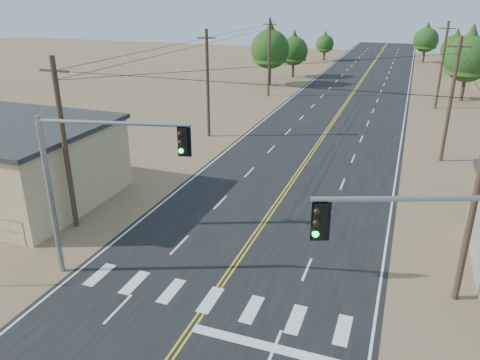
% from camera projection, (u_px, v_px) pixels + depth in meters
% --- Properties ---
extents(road, '(15.00, 200.00, 0.02)m').
position_uv_depth(road, '(311.00, 154.00, 40.51)').
color(road, black).
rests_on(road, ground).
extents(utility_pole_left_near, '(1.80, 0.30, 10.00)m').
position_uv_depth(utility_pole_left_near, '(65.00, 144.00, 26.24)').
color(utility_pole_left_near, '#4C3826').
rests_on(utility_pole_left_near, ground).
extents(utility_pole_left_mid, '(1.80, 0.30, 10.00)m').
position_uv_depth(utility_pole_left_mid, '(208.00, 83.00, 43.66)').
color(utility_pole_left_mid, '#4C3826').
rests_on(utility_pole_left_mid, ground).
extents(utility_pole_left_far, '(1.80, 0.30, 10.00)m').
position_uv_depth(utility_pole_left_far, '(269.00, 57.00, 61.09)').
color(utility_pole_left_far, '#4C3826').
rests_on(utility_pole_left_far, ground).
extents(utility_pole_right_near, '(1.80, 0.30, 10.00)m').
position_uv_depth(utility_pole_right_near, '(475.00, 196.00, 19.59)').
color(utility_pole_right_near, '#4C3826').
rests_on(utility_pole_right_near, ground).
extents(utility_pole_right_mid, '(1.80, 0.30, 10.00)m').
position_uv_depth(utility_pole_right_mid, '(451.00, 100.00, 37.01)').
color(utility_pole_right_mid, '#4C3826').
rests_on(utility_pole_right_mid, ground).
extents(utility_pole_right_far, '(1.80, 0.30, 10.00)m').
position_uv_depth(utility_pole_right_far, '(442.00, 65.00, 54.44)').
color(utility_pole_right_far, '#4C3826').
rests_on(utility_pole_right_far, ground).
extents(signal_mast_left, '(6.88, 1.80, 8.01)m').
position_uv_depth(signal_mast_left, '(88.00, 172.00, 21.35)').
color(signal_mast_left, gray).
rests_on(signal_mast_left, ground).
extents(signal_mast_right, '(6.13, 2.58, 7.71)m').
position_uv_depth(signal_mast_right, '(452.00, 265.00, 14.46)').
color(signal_mast_right, gray).
rests_on(signal_mast_right, ground).
extents(tree_left_near, '(5.65, 5.65, 9.41)m').
position_uv_depth(tree_left_near, '(270.00, 45.00, 68.51)').
color(tree_left_near, '#3F2D1E').
rests_on(tree_left_near, ground).
extents(tree_left_mid, '(4.54, 4.54, 7.57)m').
position_uv_depth(tree_left_mid, '(294.00, 48.00, 75.19)').
color(tree_left_mid, '#3F2D1E').
rests_on(tree_left_mid, ground).
extents(tree_left_far, '(3.56, 3.56, 5.93)m').
position_uv_depth(tree_left_far, '(325.00, 42.00, 93.99)').
color(tree_left_far, '#3F2D1E').
rests_on(tree_left_far, ground).
extents(tree_right_near, '(5.76, 5.76, 9.60)m').
position_uv_depth(tree_right_near, '(469.00, 54.00, 58.13)').
color(tree_right_near, '#3F2D1E').
rests_on(tree_right_near, ground).
extents(tree_right_mid, '(4.56, 4.56, 7.60)m').
position_uv_depth(tree_right_mid, '(456.00, 46.00, 77.85)').
color(tree_right_mid, '#3F2D1E').
rests_on(tree_right_mid, ground).
extents(tree_right_far, '(4.69, 4.69, 7.82)m').
position_uv_depth(tree_right_far, '(426.00, 37.00, 90.77)').
color(tree_right_far, '#3F2D1E').
rests_on(tree_right_far, ground).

